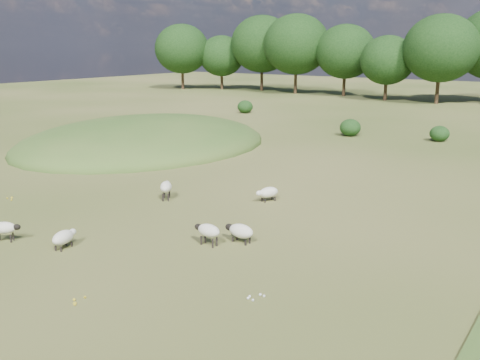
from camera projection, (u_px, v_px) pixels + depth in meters
The scene contains 10 objects.
ground at pixel (342, 145), 38.96m from camera, with size 160.00×160.00×0.00m, color #334B17.
mound at pixel (145, 145), 39.17m from camera, with size 16.00×20.00×4.00m, color #33561E.
treeline at pixel (455, 49), 66.22m from camera, with size 96.28×14.66×11.70m.
shrubs at pixel (322, 120), 47.51m from camera, with size 23.43×9.29×1.37m.
sheep_0 at pixel (208, 231), 19.36m from camera, with size 1.13×0.52×0.81m.
sheep_1 at pixel (240, 231), 19.67m from camera, with size 1.24×0.59×0.71m.
sheep_2 at pixel (5, 228), 19.73m from camera, with size 1.06×0.87×0.76m.
sheep_3 at pixel (166, 187), 25.15m from camera, with size 1.02×1.19×0.87m.
sheep_4 at pixel (268, 192), 24.86m from camera, with size 0.86×1.24×0.69m.
sheep_5 at pixel (64, 237), 19.10m from camera, with size 0.69×1.20×0.67m.
Camera 1 is at (15.66, -15.83, 7.09)m, focal length 40.00 mm.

